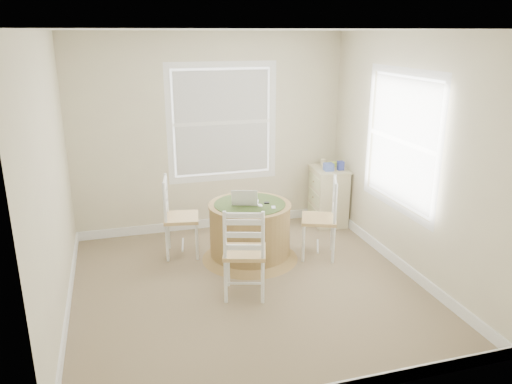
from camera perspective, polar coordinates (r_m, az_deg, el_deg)
name	(u,v)px	position (r m, az deg, el deg)	size (l,w,h in m)	color
room	(258,164)	(5.10, 0.27, 3.26)	(3.64, 3.64, 2.64)	#7B6E4E
round_table	(250,229)	(5.88, -0.71, -4.21)	(1.14, 1.14, 0.69)	olive
chair_left	(181,217)	(6.01, -8.52, -2.87)	(0.42, 0.40, 0.95)	white
chair_near	(245,252)	(5.05, -1.31, -6.84)	(0.42, 0.40, 0.95)	white
chair_right	(319,219)	(5.95, 7.20, -3.05)	(0.42, 0.40, 0.95)	white
laptop	(245,202)	(5.76, -1.25, -1.10)	(0.37, 0.35, 0.21)	white
mouse	(260,205)	(5.70, 0.48, -1.55)	(0.05, 0.09, 0.03)	white
phone	(273,208)	(5.65, 2.01, -1.81)	(0.04, 0.09, 0.02)	#B7BABF
keys	(267,203)	(5.78, 1.22, -1.30)	(0.06, 0.05, 0.03)	black
corner_chest	(328,196)	(7.04, 8.24, -0.41)	(0.50, 0.64, 0.80)	beige
tissue_box	(329,167)	(6.79, 8.29, 2.84)	(0.12, 0.12, 0.10)	#5167BA
box_yellow	(333,164)	(7.01, 8.77, 3.14)	(0.15, 0.10, 0.06)	#CCE551
box_blue	(341,166)	(6.84, 9.69, 2.98)	(0.08, 0.08, 0.12)	#3642A4
cup_cream	(323,162)	(7.05, 7.67, 3.39)	(0.07, 0.07, 0.09)	beige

